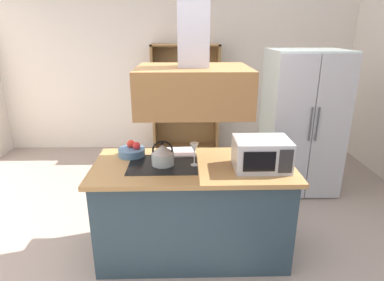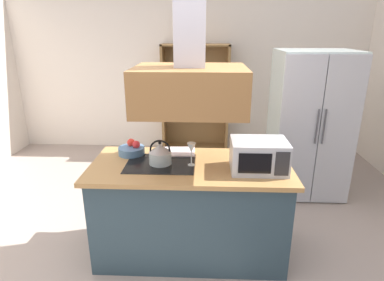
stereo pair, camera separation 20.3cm
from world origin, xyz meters
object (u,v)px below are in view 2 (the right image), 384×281
dish_cabinet (195,106)px  cutting_board (177,152)px  kettle (160,154)px  microwave (259,156)px  fruit_bowl (132,150)px  wine_glass_on_counter (191,149)px  refrigerator (309,125)px

dish_cabinet → cutting_board: bearing=-92.1°
kettle → dish_cabinet: bearing=85.5°
microwave → dish_cabinet: bearing=102.3°
kettle → microwave: (0.84, -0.09, 0.04)m
kettle → fruit_bowl: 0.38m
dish_cabinet → kettle: (-0.22, -2.76, 0.20)m
dish_cabinet → wine_glass_on_counter: 2.80m
cutting_board → microwave: (0.72, -0.37, 0.12)m
kettle → wine_glass_on_counter: size_ratio=1.07×
dish_cabinet → fruit_bowl: 2.60m
refrigerator → wine_glass_on_counter: (-1.41, -1.34, 0.15)m
refrigerator → kettle: (-1.68, -1.31, 0.10)m
wine_glass_on_counter → kettle: bearing=174.5°
wine_glass_on_counter → refrigerator: bearing=43.5°
cutting_board → fruit_bowl: fruit_bowl is taller
refrigerator → dish_cabinet: (-1.47, 1.45, -0.10)m
dish_cabinet → wine_glass_on_counter: size_ratio=8.73×
refrigerator → wine_glass_on_counter: bearing=-136.5°
wine_glass_on_counter → microwave: bearing=-6.9°
refrigerator → fruit_bowl: bearing=-151.2°
refrigerator → microwave: (-0.84, -1.41, 0.13)m
refrigerator → microwave: bearing=-121.0°
dish_cabinet → cutting_board: dish_cabinet is taller
wine_glass_on_counter → fruit_bowl: bearing=156.6°
fruit_bowl → cutting_board: bearing=6.8°
cutting_board → microwave: 0.81m
cutting_board → kettle: bearing=-114.2°
dish_cabinet → refrigerator: bearing=-44.6°
dish_cabinet → microwave: size_ratio=3.91×
fruit_bowl → dish_cabinet: bearing=78.5°
fruit_bowl → wine_glass_on_counter: bearing=-23.4°
refrigerator → fruit_bowl: size_ratio=7.26×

